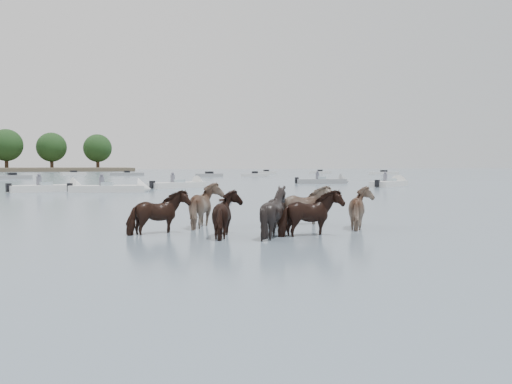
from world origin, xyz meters
name	(u,v)px	position (x,y,z in m)	size (l,w,h in m)	color
ground	(257,230)	(0.00, 0.00, 0.00)	(400.00, 400.00, 0.00)	#4C5F6D
pony_herd	(267,213)	(0.19, -0.32, 0.53)	(7.90, 4.43, 1.63)	black
swimming_pony	(227,199)	(2.54, 12.48, 0.10)	(0.72, 0.44, 0.44)	black
motorboat_a	(56,188)	(-6.63, 26.21, 0.23)	(5.55, 3.14, 1.92)	silver
motorboat_b	(119,189)	(-2.34, 23.70, 0.23)	(5.84, 2.53, 1.92)	silver
motorboat_c	(185,185)	(3.45, 29.07, 0.23)	(5.54, 3.75, 1.92)	silver
motorboat_d	(392,184)	(21.86, 26.36, 0.22)	(5.54, 4.58, 1.92)	silver
motorboat_e	(328,181)	(19.26, 34.04, 0.23)	(5.76, 2.60, 1.92)	gray
distant_flotilla	(111,175)	(0.07, 75.93, 0.26)	(105.13, 28.67, 0.93)	silver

